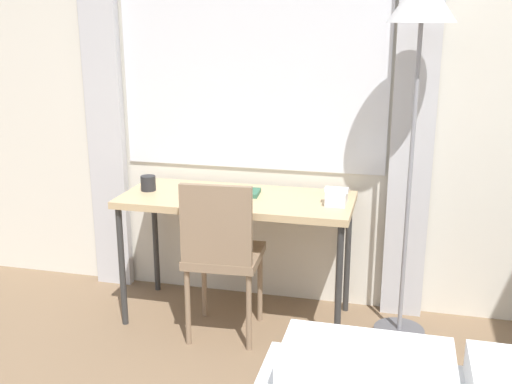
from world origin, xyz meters
TOP-DOWN VIEW (x-y plane):
  - wall_back_with_window at (-0.03, 3.18)m, footprint 5.09×0.13m
  - desk at (-0.24, 2.82)m, footprint 1.33×0.57m
  - desk_chair at (-0.26, 2.56)m, footprint 0.42×0.42m
  - standing_lamp at (0.71, 2.84)m, footprint 0.35×0.35m
  - telephone at (0.33, 2.80)m, footprint 0.13×0.15m
  - book at (-0.23, 2.87)m, footprint 0.22×0.17m
  - mug at (-0.79, 2.82)m, footprint 0.09×0.09m

SIDE VIEW (x-z plane):
  - desk_chair at x=-0.26m, z-range 0.07..1.00m
  - desk at x=-0.24m, z-range 0.32..1.08m
  - book at x=-0.23m, z-range 0.76..0.78m
  - telephone at x=0.33m, z-range 0.75..0.85m
  - mug at x=-0.79m, z-range 0.76..0.85m
  - wall_back_with_window at x=-0.03m, z-range 0.00..2.70m
  - standing_lamp at x=0.71m, z-range 0.69..2.66m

